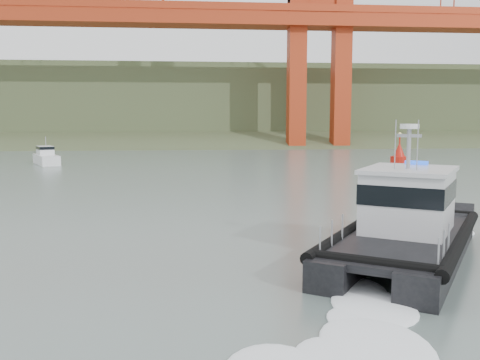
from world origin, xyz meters
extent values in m
plane|color=slate|center=(0.00, 0.00, 0.00)|extent=(400.00, 400.00, 0.00)
cube|color=#374829|center=(0.00, 92.00, 0.00)|extent=(500.00, 44.72, 16.25)
cube|color=#374829|center=(0.00, 120.00, 6.00)|extent=(500.00, 70.00, 18.00)
cube|color=#374829|center=(0.00, 145.00, 11.00)|extent=(500.00, 60.00, 16.00)
cube|color=#A32F14|center=(0.00, 75.00, 22.00)|extent=(260.00, 6.00, 2.20)
cube|color=black|center=(6.13, 1.92, 0.43)|extent=(7.39, 10.23, 1.24)
cube|color=black|center=(8.46, 0.38, 0.43)|extent=(7.39, 10.23, 1.24)
cube|color=black|center=(7.01, 0.72, 0.93)|extent=(8.87, 10.48, 0.26)
cube|color=silver|center=(7.58, 1.58, 2.24)|extent=(4.64, 4.82, 2.38)
cube|color=black|center=(7.58, 1.58, 2.67)|extent=(4.73, 4.90, 0.78)
cube|color=silver|center=(7.58, 1.58, 3.52)|extent=(4.93, 5.10, 0.17)
cylinder|color=gray|center=(7.41, 1.32, 4.37)|extent=(0.17, 0.17, 1.86)
cylinder|color=white|center=(7.41, 1.32, 5.24)|extent=(0.72, 0.72, 0.19)
cube|color=silver|center=(-17.76, 45.95, 0.51)|extent=(4.40, 6.38, 1.22)
cube|color=silver|center=(-17.98, 46.41, 1.52)|extent=(2.50, 2.89, 1.22)
cube|color=black|center=(-17.98, 46.41, 1.93)|extent=(2.57, 2.96, 0.36)
cylinder|color=gray|center=(-17.76, 45.95, 2.64)|extent=(0.08, 0.08, 1.22)
cylinder|color=#B6170C|center=(22.92, 40.18, 0.43)|extent=(1.94, 1.94, 1.29)
cone|color=#B6170C|center=(22.92, 40.18, 1.73)|extent=(1.51, 1.51, 1.94)
cylinder|color=#B6170C|center=(22.92, 40.18, 3.02)|extent=(0.17, 0.17, 1.08)
sphere|color=#E5D87F|center=(22.92, 40.18, 3.67)|extent=(0.32, 0.32, 0.32)
camera|label=1|loc=(-1.17, -18.73, 5.63)|focal=40.00mm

